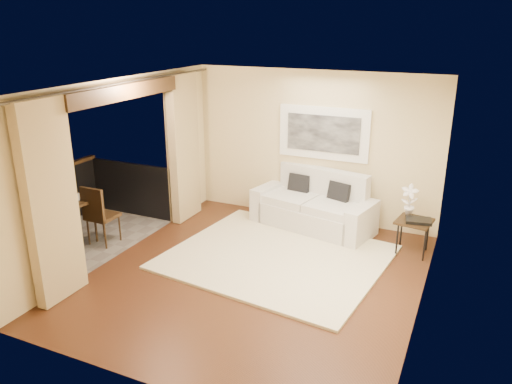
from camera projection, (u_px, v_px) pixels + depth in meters
The scene contains 18 objects.
floor at pixel (255, 276), 7.18m from camera, with size 5.00×5.00×0.00m, color #4D2916.
room_shell at pixel (121, 91), 7.19m from camera, with size 5.00×6.40×5.00m.
balcony at pixel (78, 227), 8.42m from camera, with size 1.81×2.60×1.17m.
curtains at pixel (129, 170), 7.57m from camera, with size 0.16×4.80×2.64m.
artwork at pixel (323, 133), 8.70m from camera, with size 1.62×0.07×0.92m.
rug at pixel (276, 257), 7.72m from camera, with size 3.14×2.73×0.04m, color beige.
sofa at pixel (315, 208), 8.79m from camera, with size 2.25×1.32×1.01m.
side_table at pixel (414, 224), 7.74m from camera, with size 0.58×0.58×0.56m.
tray at pixel (418, 221), 7.64m from camera, with size 0.38×0.28×0.05m, color black.
orchid at pixel (409, 200), 7.84m from camera, with size 0.27×0.18×0.51m, color white.
bistro_table at pixel (68, 205), 7.96m from camera, with size 0.80×0.80×0.78m.
balcony_chair_far at pixel (98, 211), 8.00m from camera, with size 0.44×0.45×1.01m.
balcony_chair_near at pixel (45, 217), 7.86m from camera, with size 0.44×0.44×0.95m.
ice_bucket at pixel (63, 192), 8.01m from camera, with size 0.18×0.18×0.20m, color silver.
candle at pixel (77, 195), 8.04m from camera, with size 0.06×0.06×0.07m, color #F21536.
vase at pixel (58, 197), 7.81m from camera, with size 0.04×0.04×0.18m, color silver.
glass_a at pixel (67, 200), 7.75m from camera, with size 0.06×0.06×0.12m, color silver.
glass_b at pixel (78, 197), 7.90m from camera, with size 0.06×0.06×0.12m, color white.
Camera 1 is at (2.65, -5.82, 3.49)m, focal length 35.00 mm.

